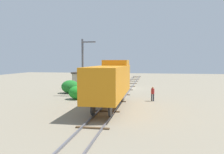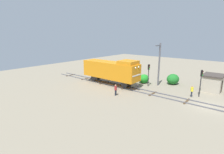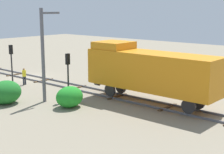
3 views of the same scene
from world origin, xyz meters
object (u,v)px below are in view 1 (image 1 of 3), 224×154
locomotive (110,80)px  worker_by_signal (153,93)px  catenary_mast (83,66)px  traffic_signal_mid (92,76)px  relay_hut (83,80)px  traffic_signal_near (107,72)px  worker_near_track (111,84)px

locomotive → worker_by_signal: (-4.20, -4.35, -1.78)m
locomotive → catenary_mast: size_ratio=1.54×
traffic_signal_mid → catenary_mast: 2.31m
worker_by_signal → relay_hut: bearing=-89.5°
worker_by_signal → catenary_mast: bearing=-62.4°
traffic_signal_near → worker_by_signal: 12.45m
traffic_signal_near → relay_hut: bearing=-11.6°
worker_by_signal → relay_hut: 15.88m
worker_near_track → worker_by_signal: size_ratio=1.00×
locomotive → traffic_signal_near: 14.56m
traffic_signal_mid → locomotive: bearing=120.7°
worker_near_track → catenary_mast: size_ratio=0.23×
traffic_signal_near → relay_hut: 4.60m
traffic_signal_near → relay_hut: traffic_signal_near is taller
traffic_signal_mid → catenary_mast: (1.53, -1.14, 1.29)m
relay_hut → traffic_signal_mid: bearing=113.7°
catenary_mast → relay_hut: bearing=-72.7°
traffic_signal_near → worker_near_track: (-0.80, 0.86, -1.79)m
locomotive → catenary_mast: bearing=-54.3°
traffic_signal_near → locomotive: bearing=102.7°
traffic_signal_mid → relay_hut: traffic_signal_mid is taller
locomotive → traffic_signal_near: size_ratio=2.90×
worker_by_signal → catenary_mast: size_ratio=0.23×
traffic_signal_mid → worker_by_signal: traffic_signal_mid is taller
traffic_signal_mid → worker_by_signal: bearing=169.8°
worker_near_track → relay_hut: (5.10, -1.74, 0.40)m
traffic_signal_near → traffic_signal_mid: bearing=88.6°
traffic_signal_near → worker_near_track: traffic_signal_near is taller
catenary_mast → relay_hut: (2.57, -8.22, -2.63)m
locomotive → traffic_signal_mid: bearing=-59.3°
traffic_signal_near → worker_near_track: 2.14m
worker_near_track → locomotive: bearing=144.0°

